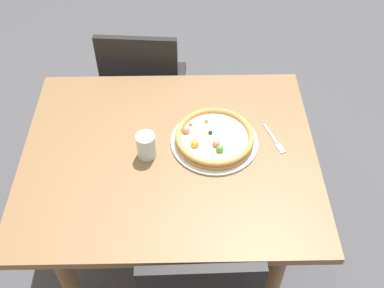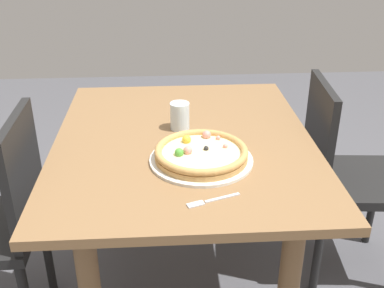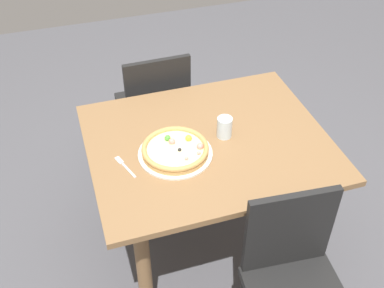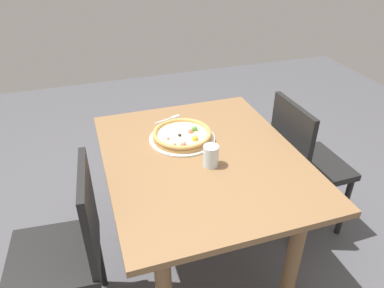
# 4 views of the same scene
# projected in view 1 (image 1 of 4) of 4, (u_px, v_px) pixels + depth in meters

# --- Properties ---
(ground_plane) EXTENTS (6.00, 6.00, 0.00)m
(ground_plane) POSITION_uv_depth(u_px,v_px,m) (175.00, 251.00, 2.34)
(ground_plane) COLOR #4C4C51
(dining_table) EXTENTS (1.14, 0.94, 0.76)m
(dining_table) POSITION_uv_depth(u_px,v_px,m) (170.00, 173.00, 1.88)
(dining_table) COLOR olive
(dining_table) RESTS_ON ground
(chair_near) EXTENTS (0.43, 0.43, 0.90)m
(chair_near) POSITION_uv_depth(u_px,v_px,m) (145.00, 88.00, 2.43)
(chair_near) COLOR black
(chair_near) RESTS_ON ground
(plate) EXTENTS (0.34, 0.34, 0.01)m
(plate) POSITION_uv_depth(u_px,v_px,m) (214.00, 142.00, 1.81)
(plate) COLOR silver
(plate) RESTS_ON dining_table
(pizza) EXTENTS (0.31, 0.31, 0.05)m
(pizza) POSITION_uv_depth(u_px,v_px,m) (214.00, 137.00, 1.79)
(pizza) COLOR tan
(pizza) RESTS_ON plate
(fork) EXTENTS (0.07, 0.16, 0.00)m
(fork) POSITION_uv_depth(u_px,v_px,m) (275.00, 141.00, 1.82)
(fork) COLOR silver
(fork) RESTS_ON dining_table
(drinking_glass) EXTENTS (0.07, 0.07, 0.10)m
(drinking_glass) POSITION_uv_depth(u_px,v_px,m) (146.00, 146.00, 1.73)
(drinking_glass) COLOR silver
(drinking_glass) RESTS_ON dining_table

